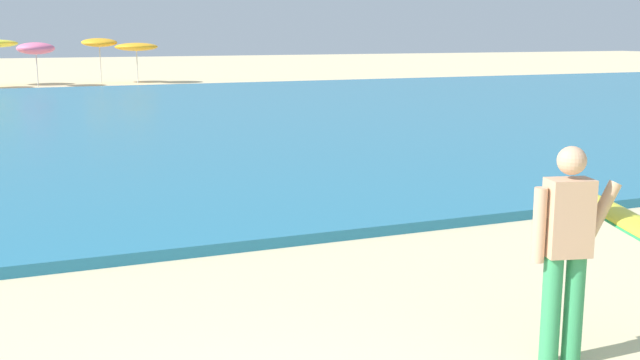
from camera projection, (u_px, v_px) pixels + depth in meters
sea at (33, 124)px, 21.06m from camera, size 120.00×28.00×0.14m
surfer_with_board at (600, 234)px, 5.88m from camera, size 1.28×2.92×1.73m
beach_umbrella_6 at (36, 48)px, 36.25m from camera, size 1.75×1.77×2.12m
beach_umbrella_7 at (99, 43)px, 38.88m from camera, size 1.78×1.80×2.31m
beach_umbrella_8 at (136, 47)px, 38.72m from camera, size 2.14×2.15×2.05m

